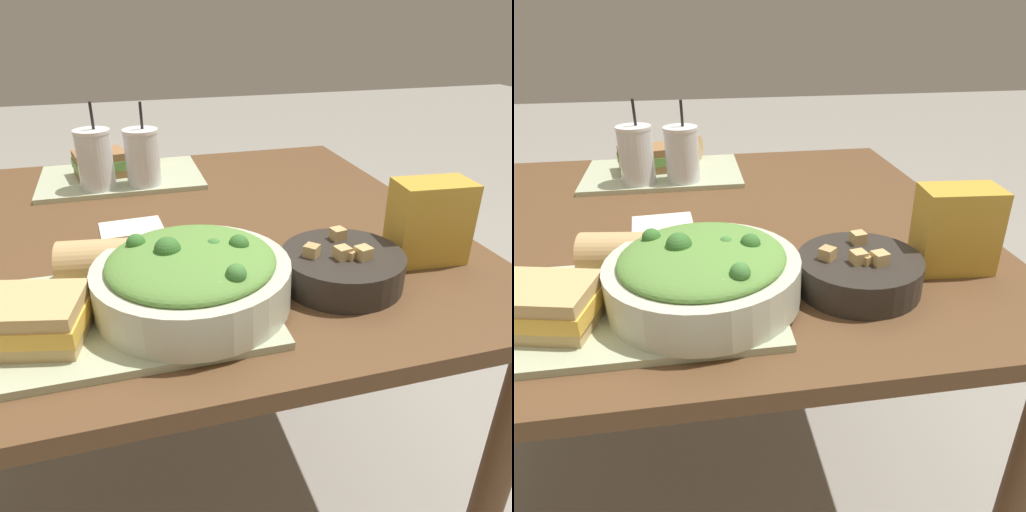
{
  "view_description": "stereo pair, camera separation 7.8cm",
  "coord_description": "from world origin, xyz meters",
  "views": [
    {
      "loc": [
        -0.03,
        -0.98,
        1.13
      ],
      "look_at": [
        0.16,
        -0.31,
        0.77
      ],
      "focal_mm": 35.0,
      "sensor_mm": 36.0,
      "label": 1
    },
    {
      "loc": [
        0.05,
        -1.0,
        1.13
      ],
      "look_at": [
        0.16,
        -0.31,
        0.77
      ],
      "focal_mm": 35.0,
      "sensor_mm": 36.0,
      "label": 2
    }
  ],
  "objects": [
    {
      "name": "drink_cup_dark",
      "position": [
        -0.08,
        0.26,
        0.79
      ],
      "size": [
        0.09,
        0.09,
        0.21
      ],
      "color": "silver",
      "rests_on": "tray_far"
    },
    {
      "name": "tray_near",
      "position": [
        -0.03,
        -0.33,
        0.72
      ],
      "size": [
        0.41,
        0.29,
        0.01
      ],
      "color": "#B2BC99",
      "rests_on": "dining_table"
    },
    {
      "name": "dining_table",
      "position": [
        0.0,
        0.0,
        0.63
      ],
      "size": [
        1.27,
        1.09,
        0.71
      ],
      "color": "brown",
      "rests_on": "ground_plane"
    },
    {
      "name": "salad_bowl",
      "position": [
        0.06,
        -0.33,
        0.77
      ],
      "size": [
        0.29,
        0.29,
        0.11
      ],
      "color": "beige",
      "rests_on": "tray_near"
    },
    {
      "name": "baguette_near",
      "position": [
        -0.08,
        -0.22,
        0.76
      ],
      "size": [
        0.13,
        0.09,
        0.07
      ],
      "rotation": [
        0.0,
        0.0,
        1.43
      ],
      "color": "tan",
      "rests_on": "tray_near"
    },
    {
      "name": "baguette_far",
      "position": [
        0.04,
        0.46,
        0.76
      ],
      "size": [
        0.1,
        0.09,
        0.07
      ],
      "rotation": [
        0.0,
        0.0,
        1.24
      ],
      "color": "tan",
      "rests_on": "tray_far"
    },
    {
      "name": "ground_plane",
      "position": [
        0.0,
        0.0,
        0.0
      ],
      "size": [
        12.0,
        12.0,
        0.0
      ],
      "primitive_type": "plane",
      "color": "gray"
    },
    {
      "name": "soup_bowl",
      "position": [
        0.31,
        -0.32,
        0.74
      ],
      "size": [
        0.2,
        0.2,
        0.07
      ],
      "color": "#2D2823",
      "rests_on": "dining_table"
    },
    {
      "name": "tray_far",
      "position": [
        -0.02,
        0.35,
        0.72
      ],
      "size": [
        0.41,
        0.29,
        0.01
      ],
      "color": "#B2BC99",
      "rests_on": "dining_table"
    },
    {
      "name": "napkin_folded",
      "position": [
        -0.02,
        0.01,
        0.71
      ],
      "size": [
        0.13,
        0.1,
        0.0
      ],
      "color": "silver",
      "rests_on": "dining_table"
    },
    {
      "name": "drink_cup_red",
      "position": [
        0.03,
        0.26,
        0.79
      ],
      "size": [
        0.09,
        0.09,
        0.2
      ],
      "color": "silver",
      "rests_on": "tray_far"
    },
    {
      "name": "chip_bag",
      "position": [
        0.49,
        -0.28,
        0.78
      ],
      "size": [
        0.14,
        0.09,
        0.15
      ],
      "rotation": [
        0.0,
        0.0,
        -0.08
      ],
      "color": "gold",
      "rests_on": "dining_table"
    },
    {
      "name": "sandwich_near",
      "position": [
        -0.17,
        -0.36,
        0.75
      ],
      "size": [
        0.17,
        0.14,
        0.06
      ],
      "rotation": [
        0.0,
        0.0,
        -0.23
      ],
      "color": "tan",
      "rests_on": "tray_near"
    },
    {
      "name": "sandwich_far",
      "position": [
        -0.07,
        0.37,
        0.75
      ],
      "size": [
        0.15,
        0.13,
        0.06
      ],
      "rotation": [
        0.0,
        0.0,
        0.2
      ],
      "color": "olive",
      "rests_on": "tray_far"
    }
  ]
}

